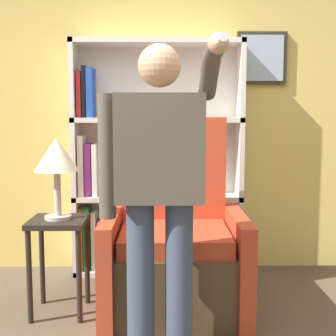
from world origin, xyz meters
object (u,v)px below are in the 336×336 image
armchair (174,250)px  person_standing (159,182)px  table_lamp (57,158)px  side_table (59,240)px  bookcase (144,162)px

armchair → person_standing: person_standing is taller
armchair → person_standing: size_ratio=0.78×
person_standing → table_lamp: size_ratio=3.15×
side_table → table_lamp: (-0.00, 0.00, 0.55)m
bookcase → side_table: bearing=-123.0°
armchair → side_table: (-0.78, -0.09, 0.10)m
bookcase → table_lamp: bookcase is taller
table_lamp → side_table: bearing=-63.4°
table_lamp → armchair: bearing=6.3°
person_standing → table_lamp: person_standing is taller
bookcase → armchair: bearing=-72.6°
person_standing → side_table: 1.05m
armchair → side_table: armchair is taller
side_table → table_lamp: size_ratio=1.20×
bookcase → person_standing: bookcase is taller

